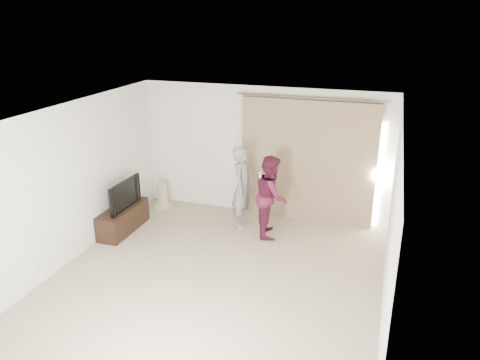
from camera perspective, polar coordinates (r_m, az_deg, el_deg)
name	(u,v)px	position (r m, az deg, el deg)	size (l,w,h in m)	color
floor	(214,280)	(7.45, -3.15, -12.10)	(5.50, 5.50, 0.00)	tan
wall_back	(263,152)	(9.31, 2.82, 3.44)	(5.00, 0.04, 2.60)	white
wall_left	(69,185)	(8.05, -20.16, -0.52)	(0.04, 5.50, 2.60)	white
ceiling	(211,116)	(6.45, -3.59, 7.84)	(5.00, 5.50, 0.01)	white
curtain	(308,162)	(9.08, 8.26, 2.19)	(2.80, 0.11, 2.46)	#8F7C58
tv_console	(123,219)	(9.14, -14.04, -4.63)	(0.42, 1.22, 0.47)	black
tv	(121,194)	(8.94, -14.31, -1.66)	(0.95, 0.13, 0.55)	black
scratching_post	(163,196)	(10.10, -9.40, -1.98)	(0.40, 0.40, 0.54)	tan
person_man	(243,187)	(8.84, 0.33, -0.88)	(0.40, 0.59, 1.60)	slate
person_woman	(271,196)	(8.55, 3.81, -1.95)	(0.75, 0.87, 1.53)	#50152B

